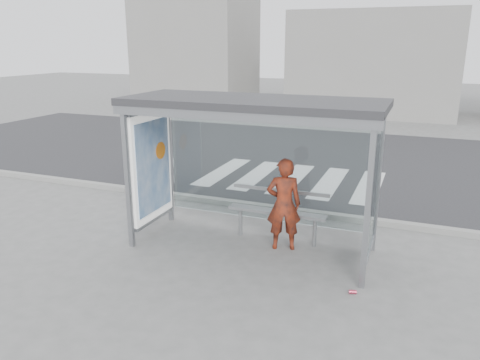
{
  "coord_description": "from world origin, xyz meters",
  "views": [
    {
      "loc": [
        2.6,
        -7.13,
        3.47
      ],
      "look_at": [
        -0.29,
        0.2,
        1.16
      ],
      "focal_mm": 35.0,
      "sensor_mm": 36.0,
      "label": 1
    }
  ],
  "objects_px": {
    "bus_shelter": "(233,135)",
    "bench": "(277,212)",
    "person": "(284,204)",
    "soda_can": "(353,292)"
  },
  "relations": [
    {
      "from": "bus_shelter",
      "to": "person",
      "type": "xyz_separation_m",
      "value": [
        0.89,
        0.14,
        -1.17
      ]
    },
    {
      "from": "bench",
      "to": "bus_shelter",
      "type": "bearing_deg",
      "value": -147.54
    },
    {
      "from": "bench",
      "to": "soda_can",
      "type": "distance_m",
      "value": 2.21
    },
    {
      "from": "bus_shelter",
      "to": "person",
      "type": "relative_size",
      "value": 2.61
    },
    {
      "from": "bus_shelter",
      "to": "bench",
      "type": "bearing_deg",
      "value": 32.46
    },
    {
      "from": "person",
      "to": "soda_can",
      "type": "distance_m",
      "value": 1.96
    },
    {
      "from": "bus_shelter",
      "to": "bench",
      "type": "xyz_separation_m",
      "value": [
        0.69,
        0.44,
        -1.43
      ]
    },
    {
      "from": "bus_shelter",
      "to": "person",
      "type": "bearing_deg",
      "value": 8.76
    },
    {
      "from": "bus_shelter",
      "to": "soda_can",
      "type": "bearing_deg",
      "value": -23.77
    },
    {
      "from": "soda_can",
      "to": "bus_shelter",
      "type": "bearing_deg",
      "value": 156.23
    }
  ]
}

